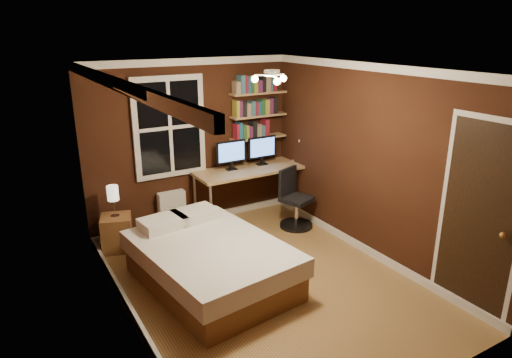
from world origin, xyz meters
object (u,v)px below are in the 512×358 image
monitor_right (262,151)px  office_chair (294,206)px  nightstand (117,233)px  bedside_lamp (114,201)px  monitor_left (231,155)px  radiator (172,211)px  desk (251,172)px  desk_lamp (298,149)px  bed (210,262)px

monitor_right → office_chair: size_ratio=0.53×
nightstand → bedside_lamp: bedside_lamp is taller
bedside_lamp → monitor_right: size_ratio=0.90×
bedside_lamp → monitor_left: (1.81, 0.08, 0.36)m
radiator → office_chair: (1.65, -0.82, 0.03)m
desk → monitor_left: bearing=163.1°
monitor_left → monitor_right: bearing=0.0°
nightstand → desk: 2.17m
bedside_lamp → monitor_right: (2.36, 0.08, 0.36)m
radiator → desk: (1.22, -0.24, 0.48)m
radiator → desk_lamp: size_ratio=1.37×
radiator → monitor_right: 1.67m
bedside_lamp → monitor_left: monitor_left is taller
bed → office_chair: office_chair is taller
radiator → desk_lamp: 2.22m
desk → monitor_right: monitor_right is taller
desk_lamp → monitor_right: bearing=164.1°
bed → nightstand: (-0.72, 1.46, -0.04)m
nightstand → monitor_left: (1.81, 0.08, 0.82)m
monitor_left → desk_lamp: size_ratio=1.10×
desk → monitor_left: (-0.29, 0.09, 0.28)m
nightstand → monitor_left: monitor_left is taller
desk → monitor_left: size_ratio=3.68×
bed → office_chair: (1.81, 0.87, 0.05)m
bed → nightstand: bearing=109.1°
desk_lamp → office_chair: size_ratio=0.48×
office_chair → desk: bearing=107.2°
office_chair → nightstand: bearing=147.8°
bed → monitor_right: bearing=36.0°
desk → desk_lamp: 0.88m
nightstand → monitor_right: 2.50m
bedside_lamp → office_chair: 2.63m
nightstand → office_chair: office_chair is taller
monitor_left → monitor_right: (0.55, 0.00, 0.00)m
radiator → monitor_right: bearing=-6.0°
bedside_lamp → monitor_right: monitor_right is taller
bed → bedside_lamp: size_ratio=4.87×
bedside_lamp → desk_lamp: 2.96m
bedside_lamp → radiator: size_ratio=0.72×
monitor_right → bed: bearing=-136.9°
desk_lamp → nightstand: bearing=178.3°
bedside_lamp → desk_lamp: (2.94, -0.09, 0.36)m
monitor_right → desk_lamp: size_ratio=1.10×
bed → monitor_left: size_ratio=4.39×
monitor_right → desk_lamp: monitor_right is taller
nightstand → bedside_lamp: bearing=0.0°
bed → office_chair: 2.01m
desk → monitor_right: bearing=19.3°
bedside_lamp → monitor_right: 2.39m
bed → desk: desk is taller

